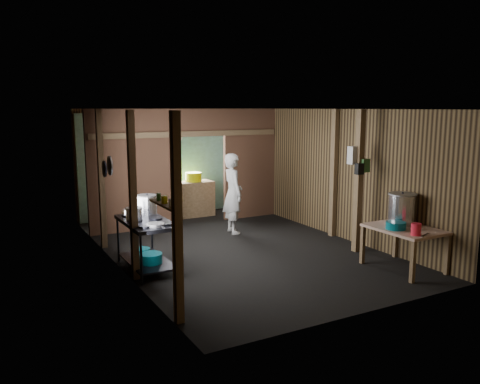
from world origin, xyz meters
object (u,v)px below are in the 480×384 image
yellow_tub (193,177)px  prep_table (404,248)px  gas_range (147,245)px  stove_pot_large (147,205)px  cook (233,193)px  pink_bucket (416,229)px  stock_pot (402,209)px

yellow_tub → prep_table: bearing=-75.5°
gas_range → stove_pot_large: stove_pot_large is taller
yellow_tub → cook: (0.06, -1.93, -0.12)m
pink_bucket → yellow_tub: 5.95m
stock_pot → pink_bucket: size_ratio=2.92×
gas_range → cook: size_ratio=0.83×
stove_pot_large → yellow_tub: (2.15, 2.97, -0.02)m
gas_range → cook: (2.38, 1.50, 0.43)m
stock_pot → yellow_tub: 5.40m
stock_pot → pink_bucket: 0.77m
pink_bucket → gas_range: bearing=145.5°
prep_table → stock_pot: stock_pot is taller
stock_pot → cook: size_ratio=0.32×
stove_pot_large → gas_range: bearing=-110.5°
gas_range → stock_pot: 4.28m
stove_pot_large → stock_pot: size_ratio=0.66×
gas_range → pink_bucket: 4.25m
yellow_tub → cook: cook is taller
gas_range → stock_pot: bearing=-24.3°
prep_table → cook: cook is taller
gas_range → prep_table: 4.21m
stock_pot → pink_bucket: bearing=-120.1°
prep_table → yellow_tub: yellow_tub is taller
gas_range → yellow_tub: bearing=55.9°
stock_pot → cook: cook is taller
yellow_tub → cook: bearing=-88.1°
gas_range → cook: cook is taller
stove_pot_large → prep_table: bearing=-34.5°
pink_bucket → prep_table: bearing=62.5°
pink_bucket → yellow_tub: size_ratio=0.46×
stove_pot_large → stock_pot: bearing=-30.8°
prep_table → gas_range: bearing=151.9°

